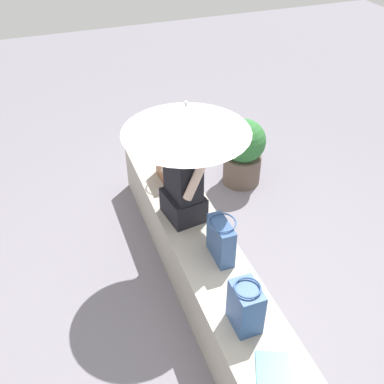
{
  "coord_description": "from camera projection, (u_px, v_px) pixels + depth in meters",
  "views": [
    {
      "loc": [
        2.43,
        -0.97,
        2.92
      ],
      "look_at": [
        -0.16,
        -0.02,
        0.83
      ],
      "focal_mm": 42.39,
      "sensor_mm": 36.0,
      "label": 1
    }
  ],
  "objects": [
    {
      "name": "ground_plane",
      "position": [
        200.0,
        279.0,
        3.85
      ],
      "size": [
        14.0,
        14.0,
        0.0
      ],
      "primitive_type": "plane",
      "color": "slate"
    },
    {
      "name": "stone_bench",
      "position": [
        201.0,
        260.0,
        3.71
      ],
      "size": [
        3.07,
        0.49,
        0.48
      ],
      "primitive_type": "cube",
      "color": "#A8A093",
      "rests_on": "ground"
    },
    {
      "name": "person_seated",
      "position": [
        183.0,
        177.0,
        3.55
      ],
      "size": [
        0.49,
        0.32,
        0.9
      ],
      "color": "black",
      "rests_on": "stone_bench"
    },
    {
      "name": "parasol",
      "position": [
        186.0,
        119.0,
        3.2
      ],
      "size": [
        0.95,
        0.95,
        1.06
      ],
      "color": "#B7B7BC",
      "rests_on": "stone_bench"
    },
    {
      "name": "handbag_black",
      "position": [
        221.0,
        240.0,
        3.3
      ],
      "size": [
        0.28,
        0.21,
        0.34
      ],
      "color": "#335184",
      "rests_on": "stone_bench"
    },
    {
      "name": "tote_bag_canvas",
      "position": [
        167.0,
        165.0,
        4.13
      ],
      "size": [
        0.28,
        0.21,
        0.3
      ],
      "color": "brown",
      "rests_on": "stone_bench"
    },
    {
      "name": "shoulder_bag_spare",
      "position": [
        246.0,
        306.0,
        2.82
      ],
      "size": [
        0.23,
        0.17,
        0.35
      ],
      "color": "#335184",
      "rests_on": "stone_bench"
    },
    {
      "name": "magazine",
      "position": [
        273.0,
        373.0,
        2.64
      ],
      "size": [
        0.34,
        0.3,
        0.01
      ],
      "primitive_type": "cube",
      "rotation": [
        0.0,
        0.0,
        -0.43
      ],
      "color": "#339ED1",
      "rests_on": "stone_bench"
    },
    {
      "name": "planter_far",
      "position": [
        243.0,
        151.0,
        4.76
      ],
      "size": [
        0.46,
        0.46,
        0.74
      ],
      "color": "brown",
      "rests_on": "ground"
    }
  ]
}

